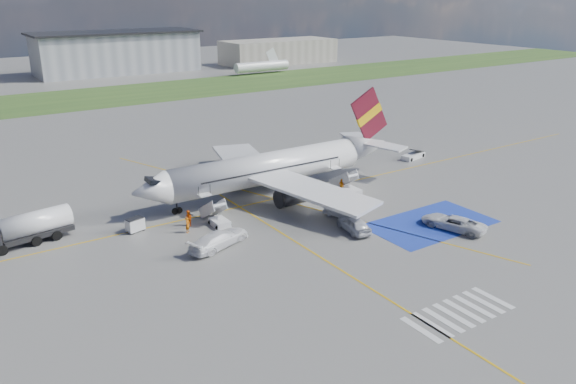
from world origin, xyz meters
name	(u,v)px	position (x,y,z in m)	size (l,w,h in m)	color
ground	(336,232)	(0.00, 0.00, 0.00)	(400.00, 400.00, 0.00)	#60605E
grass_strip	(89,98)	(0.00, 95.00, 0.01)	(400.00, 30.00, 0.01)	#2D4C1E
taxiway_line_main	(275,199)	(0.00, 12.00, 0.01)	(120.00, 0.20, 0.01)	gold
taxiway_line_cross	(362,283)	(-5.00, -10.00, 0.01)	(0.20, 60.00, 0.01)	gold
taxiway_line_diag	(275,199)	(0.00, 12.00, 0.01)	(0.20, 60.00, 0.01)	gold
staging_box	(430,223)	(10.00, -4.00, 0.01)	(14.00, 8.00, 0.01)	#1B34A6
crosswalk	(459,313)	(-1.80, -18.00, 0.01)	(9.00, 4.00, 0.01)	silver
terminal_centre	(117,53)	(20.00, 135.00, 6.00)	(48.00, 18.00, 12.00)	gray
terminal_east	(279,51)	(75.00, 128.00, 4.00)	(40.00, 16.00, 8.00)	gray
airliner	(277,166)	(1.51, 14.00, 3.39)	(36.81, 32.95, 11.92)	silver
airstairs_fwd	(218,219)	(-9.50, 8.70, 0.62)	(1.90, 5.20, 3.60)	silver
airstairs_aft	(349,188)	(9.00, 8.70, 0.62)	(1.90, 5.20, 3.60)	silver
fuel_tanker	(25,232)	(-27.90, 14.84, 1.34)	(9.56, 3.87, 3.18)	black
gpu_cart	(135,225)	(-17.65, 11.84, 0.68)	(2.02, 1.55, 1.51)	silver
belt_loader	(413,156)	(27.04, 15.30, 0.36)	(5.04, 2.68, 1.46)	silver
car_silver_a	(354,224)	(1.65, -0.98, 0.82)	(1.94, 4.82, 1.64)	silver
car_silver_b	(341,211)	(3.01, 2.91, 0.68)	(1.44, 4.12, 1.36)	#B9BBC0
van_white_a	(453,220)	(10.89, -6.37, 0.98)	(2.42, 5.24, 1.97)	silver
van_white_b	(219,236)	(-11.91, 3.58, 1.07)	(2.21, 5.44, 2.13)	white
crew_fwd	(188,225)	(-13.13, 8.48, 0.86)	(0.63, 0.41, 1.72)	orange
crew_nose	(189,218)	(-12.33, 10.03, 0.89)	(0.87, 0.68, 1.78)	#F95E0D
crew_aft	(342,186)	(8.18, 9.26, 0.91)	(1.07, 0.44, 1.82)	orange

